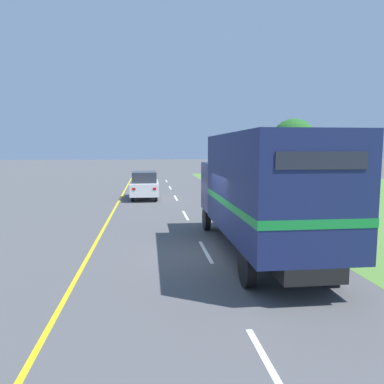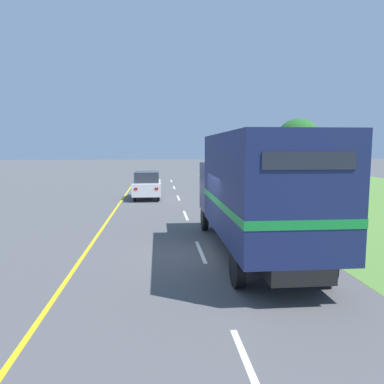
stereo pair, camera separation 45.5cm
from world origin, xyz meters
name	(u,v)px [view 1 (the left image)]	position (x,y,z in m)	size (l,w,h in m)	color
ground_plane	(207,255)	(0.00, 0.00, 0.00)	(200.00, 200.00, 0.00)	#515154
edge_line_yellow	(116,206)	(-3.70, 10.45, 0.00)	(0.12, 53.61, 0.01)	yellow
centre_dash_nearest	(272,371)	(0.00, -6.23, 0.00)	(0.12, 2.60, 0.01)	white
centre_dash_near	(206,251)	(0.00, 0.37, 0.00)	(0.12, 2.60, 0.01)	white
centre_dash_mid_a	(186,215)	(0.00, 6.97, 0.00)	(0.12, 2.60, 0.01)	white
centre_dash_mid_b	(176,198)	(0.00, 13.57, 0.00)	(0.12, 2.60, 0.01)	white
centre_dash_far	(170,188)	(0.00, 20.17, 0.00)	(0.12, 2.60, 0.01)	white
centre_dash_farthest	(166,181)	(0.00, 26.77, 0.00)	(0.12, 2.60, 0.01)	white
horse_trailer_truck	(262,190)	(1.62, -0.32, 2.07)	(2.59, 8.50, 3.75)	black
lead_car_white	(145,185)	(-2.08, 13.44, 0.92)	(1.80, 3.97, 1.80)	black
highway_sign	(305,175)	(6.65, 8.13, 1.91)	(1.80, 0.09, 3.01)	#9E9EA3
roadside_tree_near	(303,155)	(8.89, 13.77, 2.89)	(3.15, 3.15, 4.48)	#4C3823
roadside_tree_mid	(293,141)	(10.32, 19.09, 3.90)	(3.78, 3.78, 5.80)	brown
delineator_post	(301,218)	(4.37, 3.14, 0.51)	(0.08, 0.08, 0.95)	white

